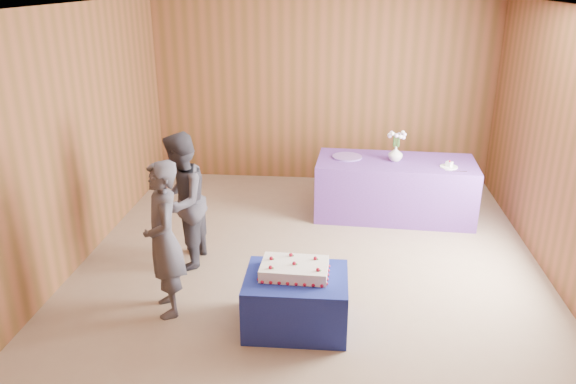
# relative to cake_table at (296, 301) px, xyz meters

# --- Properties ---
(ground) EXTENTS (6.00, 6.00, 0.00)m
(ground) POSITION_rel_cake_table_xyz_m (0.06, 0.99, -0.25)
(ground) COLOR #87725D
(ground) RESTS_ON ground
(room_shell) EXTENTS (5.04, 6.04, 2.72)m
(room_shell) POSITION_rel_cake_table_xyz_m (0.06, 0.99, 1.55)
(room_shell) COLOR brown
(room_shell) RESTS_ON ground
(cake_table) EXTENTS (0.91, 0.71, 0.50)m
(cake_table) POSITION_rel_cake_table_xyz_m (0.00, 0.00, 0.00)
(cake_table) COLOR navy
(cake_table) RESTS_ON ground
(serving_table) EXTENTS (2.04, 1.00, 0.75)m
(serving_table) POSITION_rel_cake_table_xyz_m (1.07, 2.62, 0.12)
(serving_table) COLOR #603696
(serving_table) RESTS_ON ground
(sheet_cake) EXTENTS (0.62, 0.44, 0.14)m
(sheet_cake) POSITION_rel_cake_table_xyz_m (-0.02, 0.04, 0.30)
(sheet_cake) COLOR silver
(sheet_cake) RESTS_ON cake_table
(vase) EXTENTS (0.22, 0.22, 0.19)m
(vase) POSITION_rel_cake_table_xyz_m (1.05, 2.62, 0.59)
(vase) COLOR silver
(vase) RESTS_ON serving_table
(flower_spray) EXTENTS (0.23, 0.24, 0.18)m
(flower_spray) POSITION_rel_cake_table_xyz_m (1.05, 2.62, 0.84)
(flower_spray) COLOR #346B2B
(flower_spray) RESTS_ON vase
(platter) EXTENTS (0.43, 0.43, 0.02)m
(platter) POSITION_rel_cake_table_xyz_m (0.44, 2.70, 0.51)
(platter) COLOR #7652A5
(platter) RESTS_ON serving_table
(plate) EXTENTS (0.29, 0.29, 0.01)m
(plate) POSITION_rel_cake_table_xyz_m (1.69, 2.42, 0.51)
(plate) COLOR white
(plate) RESTS_ON serving_table
(cake_slice) EXTENTS (0.09, 0.09, 0.09)m
(cake_slice) POSITION_rel_cake_table_xyz_m (1.69, 2.42, 0.55)
(cake_slice) COLOR silver
(cake_slice) RESTS_ON plate
(knife) EXTENTS (0.26, 0.04, 0.00)m
(knife) POSITION_rel_cake_table_xyz_m (1.75, 2.27, 0.50)
(knife) COLOR silver
(knife) RESTS_ON serving_table
(guest_left) EXTENTS (0.54, 0.63, 1.47)m
(guest_left) POSITION_rel_cake_table_xyz_m (-1.21, 0.13, 0.49)
(guest_left) COLOR #3B3A45
(guest_left) RESTS_ON ground
(guest_right) EXTENTS (0.58, 0.73, 1.48)m
(guest_right) POSITION_rel_cake_table_xyz_m (-1.30, 1.03, 0.49)
(guest_right) COLOR #36343E
(guest_right) RESTS_ON ground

